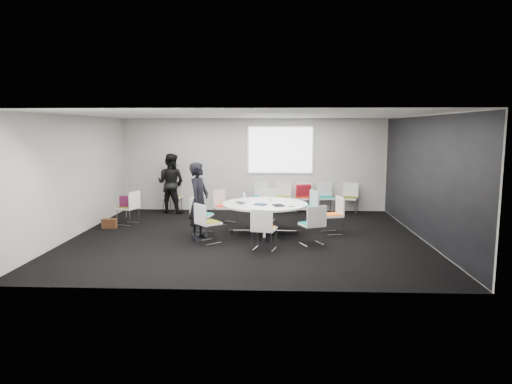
{
  "coord_description": "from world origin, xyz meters",
  "views": [
    {
      "loc": [
        0.67,
        -10.3,
        2.51
      ],
      "look_at": [
        0.2,
        0.4,
        1.0
      ],
      "focal_mm": 32.0,
      "sensor_mm": 36.0,
      "label": 1
    }
  ],
  "objects_px": {
    "chair_ring_c": "(266,211)",
    "chair_ring_h": "(312,232)",
    "chair_back_a": "(260,203)",
    "chair_spare_left": "(129,214)",
    "brown_bag": "(109,224)",
    "chair_ring_a": "(332,222)",
    "maroon_bag": "(128,201)",
    "chair_back_e": "(349,204)",
    "chair_ring_f": "(208,230)",
    "chair_ring_g": "(264,237)",
    "person_main": "(199,201)",
    "chair_person_back": "(173,202)",
    "person_back": "(171,183)",
    "laptop": "(242,203)",
    "cup": "(271,200)",
    "chair_back_c": "(303,203)",
    "conference_table": "(265,212)",
    "chair_ring_b": "(307,214)",
    "chair_ring_d": "(225,213)",
    "chair_back_d": "(326,204)",
    "chair_back_b": "(283,203)"
  },
  "relations": [
    {
      "from": "chair_person_back",
      "to": "brown_bag",
      "type": "height_order",
      "value": "chair_person_back"
    },
    {
      "from": "chair_back_d",
      "to": "chair_back_a",
      "type": "bearing_deg",
      "value": -6.99
    },
    {
      "from": "chair_back_e",
      "to": "conference_table",
      "type": "bearing_deg",
      "value": 67.56
    },
    {
      "from": "person_back",
      "to": "laptop",
      "type": "height_order",
      "value": "person_back"
    },
    {
      "from": "chair_spare_left",
      "to": "chair_back_e",
      "type": "bearing_deg",
      "value": -54.11
    },
    {
      "from": "chair_back_c",
      "to": "chair_spare_left",
      "type": "distance_m",
      "value": 5.03
    },
    {
      "from": "chair_back_a",
      "to": "chair_spare_left",
      "type": "xyz_separation_m",
      "value": [
        -3.36,
        -1.92,
        0.0
      ]
    },
    {
      "from": "chair_ring_d",
      "to": "person_main",
      "type": "height_order",
      "value": "person_main"
    },
    {
      "from": "chair_ring_g",
      "to": "chair_back_c",
      "type": "distance_m",
      "value": 4.42
    },
    {
      "from": "chair_ring_h",
      "to": "chair_spare_left",
      "type": "distance_m",
      "value": 5.0
    },
    {
      "from": "chair_ring_f",
      "to": "chair_ring_g",
      "type": "relative_size",
      "value": 1.0
    },
    {
      "from": "chair_ring_a",
      "to": "chair_spare_left",
      "type": "xyz_separation_m",
      "value": [
        -5.19,
        0.81,
        0.0
      ]
    },
    {
      "from": "chair_ring_d",
      "to": "chair_ring_a",
      "type": "bearing_deg",
      "value": 103.68
    },
    {
      "from": "person_back",
      "to": "chair_ring_a",
      "type": "bearing_deg",
      "value": 164.62
    },
    {
      "from": "chair_ring_d",
      "to": "chair_person_back",
      "type": "relative_size",
      "value": 1.0
    },
    {
      "from": "chair_back_a",
      "to": "chair_back_c",
      "type": "relative_size",
      "value": 1.0
    },
    {
      "from": "chair_back_d",
      "to": "chair_person_back",
      "type": "relative_size",
      "value": 1.0
    },
    {
      "from": "chair_back_d",
      "to": "brown_bag",
      "type": "height_order",
      "value": "chair_back_d"
    },
    {
      "from": "chair_back_b",
      "to": "chair_spare_left",
      "type": "distance_m",
      "value": 4.5
    },
    {
      "from": "chair_back_d",
      "to": "chair_spare_left",
      "type": "bearing_deg",
      "value": 12.8
    },
    {
      "from": "person_main",
      "to": "maroon_bag",
      "type": "bearing_deg",
      "value": 69.51
    },
    {
      "from": "chair_back_b",
      "to": "chair_back_e",
      "type": "relative_size",
      "value": 1.0
    },
    {
      "from": "chair_ring_a",
      "to": "chair_ring_b",
      "type": "xyz_separation_m",
      "value": [
        -0.51,
        1.1,
        0.0
      ]
    },
    {
      "from": "chair_ring_a",
      "to": "laptop",
      "type": "xyz_separation_m",
      "value": [
        -2.15,
        -0.04,
        0.47
      ]
    },
    {
      "from": "chair_back_b",
      "to": "chair_back_c",
      "type": "relative_size",
      "value": 1.0
    },
    {
      "from": "conference_table",
      "to": "laptop",
      "type": "distance_m",
      "value": 0.59
    },
    {
      "from": "chair_ring_h",
      "to": "chair_back_c",
      "type": "distance_m",
      "value": 3.81
    },
    {
      "from": "conference_table",
      "to": "chair_back_e",
      "type": "distance_m",
      "value": 3.68
    },
    {
      "from": "brown_bag",
      "to": "chair_ring_a",
      "type": "bearing_deg",
      "value": -3.56
    },
    {
      "from": "person_main",
      "to": "chair_ring_b",
      "type": "bearing_deg",
      "value": -41.97
    },
    {
      "from": "person_main",
      "to": "brown_bag",
      "type": "bearing_deg",
      "value": 82.08
    },
    {
      "from": "conference_table",
      "to": "chair_ring_f",
      "type": "relative_size",
      "value": 2.3
    },
    {
      "from": "cup",
      "to": "chair_back_e",
      "type": "bearing_deg",
      "value": 47.46
    },
    {
      "from": "chair_ring_h",
      "to": "chair_back_a",
      "type": "relative_size",
      "value": 1.0
    },
    {
      "from": "chair_back_a",
      "to": "chair_spare_left",
      "type": "relative_size",
      "value": 1.0
    },
    {
      "from": "chair_spare_left",
      "to": "person_back",
      "type": "xyz_separation_m",
      "value": [
        0.72,
        1.75,
        0.61
      ]
    },
    {
      "from": "chair_ring_g",
      "to": "person_back",
      "type": "bearing_deg",
      "value": 139.09
    },
    {
      "from": "chair_ring_a",
      "to": "chair_ring_g",
      "type": "bearing_deg",
      "value": 119.09
    },
    {
      "from": "cup",
      "to": "brown_bag",
      "type": "xyz_separation_m",
      "value": [
        -4.07,
        0.14,
        -0.66
      ]
    },
    {
      "from": "chair_person_back",
      "to": "person_main",
      "type": "xyz_separation_m",
      "value": [
        1.38,
        -3.36,
        0.6
      ]
    },
    {
      "from": "conference_table",
      "to": "chair_ring_c",
      "type": "bearing_deg",
      "value": 89.86
    },
    {
      "from": "chair_spare_left",
      "to": "chair_ring_a",
      "type": "bearing_deg",
      "value": -80.57
    },
    {
      "from": "chair_ring_g",
      "to": "person_main",
      "type": "relative_size",
      "value": 0.5
    },
    {
      "from": "chair_back_b",
      "to": "chair_back_c",
      "type": "bearing_deg",
      "value": -179.06
    },
    {
      "from": "chair_ring_c",
      "to": "chair_ring_h",
      "type": "bearing_deg",
      "value": 119.32
    },
    {
      "from": "chair_back_c",
      "to": "person_back",
      "type": "height_order",
      "value": "person_back"
    },
    {
      "from": "chair_spare_left",
      "to": "person_main",
      "type": "height_order",
      "value": "person_main"
    },
    {
      "from": "chair_ring_b",
      "to": "laptop",
      "type": "distance_m",
      "value": 2.05
    },
    {
      "from": "laptop",
      "to": "chair_back_c",
      "type": "bearing_deg",
      "value": -62.2
    },
    {
      "from": "maroon_bag",
      "to": "chair_back_e",
      "type": "bearing_deg",
      "value": 17.53
    }
  ]
}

